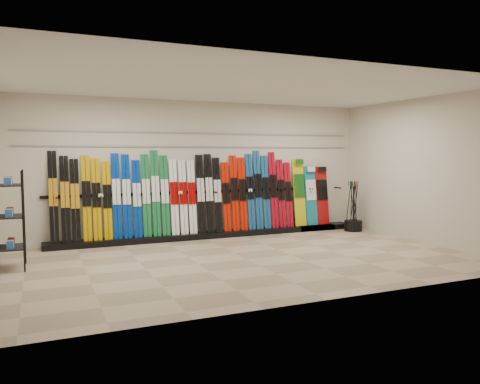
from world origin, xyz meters
name	(u,v)px	position (x,y,z in m)	size (l,w,h in m)	color
floor	(247,259)	(0.00, 0.00, 0.00)	(8.00, 8.00, 0.00)	gray
back_wall	(200,169)	(0.00, 2.50, 1.50)	(8.00, 8.00, 0.00)	beige
right_wall	(423,171)	(4.00, 0.00, 1.50)	(5.00, 5.00, 0.00)	beige
ceiling	(247,86)	(0.00, 0.00, 3.00)	(8.00, 8.00, 0.00)	silver
ski_rack_base	(214,234)	(0.22, 2.28, 0.06)	(8.00, 0.40, 0.12)	black
skis	(183,195)	(-0.46, 2.35, 0.96)	(5.37, 0.28, 1.80)	black
snowboards	(310,194)	(2.76, 2.35, 0.86)	(0.95, 0.25, 1.60)	gold
accessory_rack	(10,220)	(-3.75, 0.87, 0.79)	(0.40, 0.60, 1.59)	black
pole_bin	(353,226)	(3.60, 1.76, 0.12)	(0.42, 0.42, 0.25)	black
ski_poles	(353,206)	(3.58, 1.74, 0.61)	(0.27, 0.38, 1.18)	black
slatwall_rail_0	(201,147)	(0.00, 2.48, 2.00)	(7.60, 0.02, 0.03)	gray
slatwall_rail_1	(201,133)	(0.00, 2.48, 2.30)	(7.60, 0.02, 0.03)	gray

